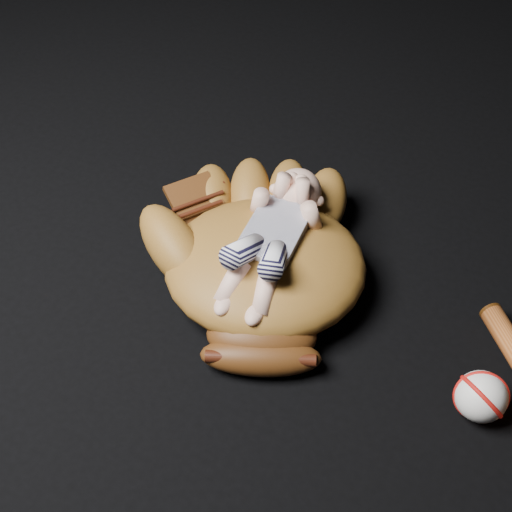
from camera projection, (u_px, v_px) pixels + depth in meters
name	position (u px, v px, depth m)	size (l,w,h in m)	color
baseball_glove	(265.00, 259.00, 1.28)	(0.46, 0.52, 0.16)	brown
newborn_baby	(269.00, 240.00, 1.25)	(0.16, 0.35, 0.14)	#EBB197
baseball	(481.00, 397.00, 1.13)	(0.08, 0.08, 0.08)	white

